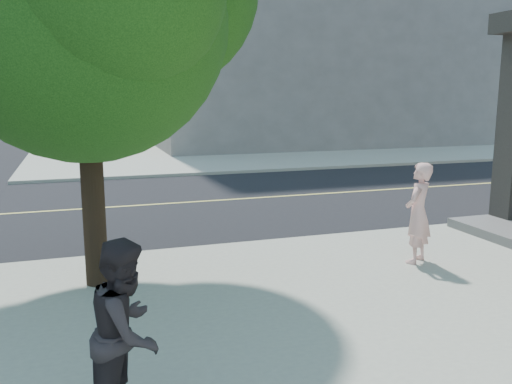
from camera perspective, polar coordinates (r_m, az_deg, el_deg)
name	(u,v)px	position (r m, az deg, el deg)	size (l,w,h in m)	color
ground	(11,269)	(9.87, -24.41, -7.45)	(140.00, 140.00, 0.00)	black
road_ew	(31,212)	(14.21, -22.59, -2.00)	(140.00, 9.00, 0.01)	black
sidewalk_ne	(289,139)	(33.36, 3.51, 5.60)	(29.00, 25.00, 0.12)	#A6A895
filler_ne	(295,21)	(34.16, 4.14, 17.58)	(18.00, 16.00, 14.00)	slate
man_on_phone	(418,213)	(9.17, 16.71, -2.14)	(0.60, 0.40, 1.65)	#F7B5AC
pedestrian	(127,332)	(4.74, -13.44, -14.20)	(0.78, 0.61, 1.60)	#2A2325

